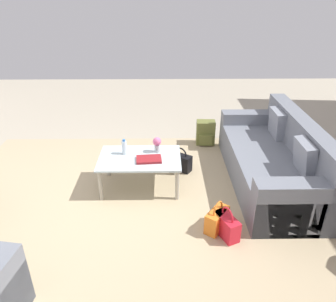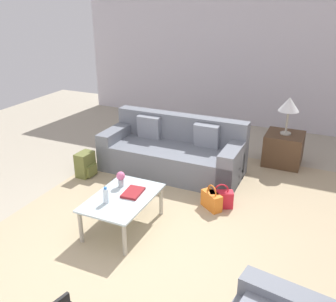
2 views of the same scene
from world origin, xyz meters
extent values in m
plane|color=#A89E89|center=(0.00, 0.00, 0.00)|extent=(12.00, 12.00, 0.00)
cube|color=silver|center=(-5.06, 0.00, 1.55)|extent=(0.12, 8.00, 3.10)
cube|color=tan|center=(-0.60, 0.20, 0.00)|extent=(5.20, 4.40, 0.01)
cube|color=slate|center=(-2.10, -0.60, 0.23)|extent=(0.96, 2.26, 0.45)
cube|color=slate|center=(-2.47, -0.60, 0.44)|extent=(0.22, 2.26, 0.88)
cube|color=slate|center=(-2.10, 0.41, 0.31)|extent=(0.96, 0.24, 0.63)
cube|color=slate|center=(-2.10, -1.61, 0.31)|extent=(0.96, 0.24, 0.63)
cube|color=gray|center=(-2.31, -0.09, 0.63)|extent=(0.17, 0.40, 0.41)
cube|color=gray|center=(-2.31, -1.11, 0.63)|extent=(0.15, 0.40, 0.41)
cube|color=silver|center=(-0.40, -0.50, 0.42)|extent=(1.04, 0.69, 0.02)
cylinder|color=#ADA899|center=(-0.87, -0.21, 0.21)|extent=(0.05, 0.05, 0.41)
cylinder|color=#ADA899|center=(0.07, -0.21, 0.21)|extent=(0.05, 0.05, 0.41)
cylinder|color=#ADA899|center=(-0.87, -0.79, 0.21)|extent=(0.05, 0.05, 0.41)
cylinder|color=#ADA899|center=(0.07, -0.79, 0.21)|extent=(0.05, 0.05, 0.41)
cylinder|color=silver|center=(-0.20, -0.60, 0.53)|extent=(0.06, 0.06, 0.18)
cylinder|color=#2D6BBC|center=(-0.20, -0.60, 0.63)|extent=(0.04, 0.04, 0.02)
cube|color=maroon|center=(-0.52, -0.42, 0.45)|extent=(0.33, 0.23, 0.03)
cylinder|color=#B2B7BC|center=(-0.62, -0.65, 0.49)|extent=(0.07, 0.07, 0.10)
sphere|color=#DB6693|center=(-0.62, -0.65, 0.59)|extent=(0.11, 0.11, 0.11)
cube|color=#513823|center=(-3.20, 1.00, 0.27)|extent=(0.61, 0.61, 0.54)
cylinder|color=#ADA899|center=(-3.20, 1.00, 0.55)|extent=(0.18, 0.18, 0.02)
cylinder|color=#ADA899|center=(-3.20, 1.00, 0.75)|extent=(0.04, 0.04, 0.37)
cone|color=white|center=(-3.20, 1.00, 1.06)|extent=(0.34, 0.34, 0.23)
cube|color=orange|center=(-1.28, 0.36, 0.12)|extent=(0.30, 0.34, 0.24)
torus|color=orange|center=(-1.28, 0.36, 0.26)|extent=(0.13, 0.17, 0.20)
cube|color=black|center=(-0.94, -0.93, 0.12)|extent=(0.34, 0.29, 0.24)
torus|color=black|center=(-0.94, -0.93, 0.26)|extent=(0.17, 0.13, 0.20)
cube|color=red|center=(-1.36, 0.46, 0.12)|extent=(0.26, 0.35, 0.24)
torus|color=red|center=(-1.36, 0.46, 0.26)|extent=(0.10, 0.19, 0.20)
cube|color=olive|center=(-1.40, -1.80, 0.20)|extent=(0.31, 0.21, 0.40)
cube|color=olive|center=(-1.39, -1.68, 0.12)|extent=(0.21, 0.07, 0.18)
camera|label=1|loc=(-0.71, 3.16, 2.40)|focal=35.00mm
camera|label=2|loc=(2.98, 1.65, 2.70)|focal=40.00mm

